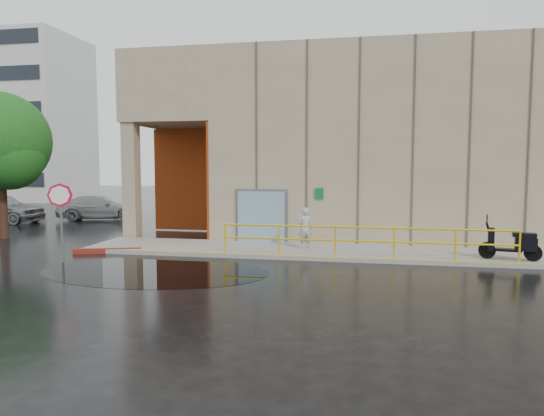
# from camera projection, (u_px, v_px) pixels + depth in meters

# --- Properties ---
(ground) EXTENTS (120.00, 120.00, 0.00)m
(ground) POSITION_uv_depth(u_px,v_px,m) (211.00, 278.00, 13.68)
(ground) COLOR black
(ground) RESTS_ON ground
(sidewalk) EXTENTS (20.00, 3.00, 0.15)m
(sidewalk) POSITION_uv_depth(u_px,v_px,m) (357.00, 252.00, 17.35)
(sidewalk) COLOR gray
(sidewalk) RESTS_ON ground
(building) EXTENTS (20.00, 10.17, 8.00)m
(building) POSITION_uv_depth(u_px,v_px,m) (383.00, 144.00, 23.13)
(building) COLOR gray
(building) RESTS_ON ground
(guardrail) EXTENTS (9.56, 0.06, 1.03)m
(guardrail) POSITION_uv_depth(u_px,v_px,m) (364.00, 242.00, 15.93)
(guardrail) COLOR #E1BA0B
(guardrail) RESTS_ON sidewalk
(distant_building) EXTENTS (12.00, 8.08, 15.00)m
(distant_building) POSITION_uv_depth(u_px,v_px,m) (17.00, 120.00, 45.59)
(distant_building) COLOR beige
(distant_building) RESTS_ON ground
(person) EXTENTS (0.64, 0.52, 1.50)m
(person) POSITION_uv_depth(u_px,v_px,m) (305.00, 228.00, 17.77)
(person) COLOR #AAABAF
(person) RESTS_ON sidewalk
(scooter) EXTENTS (1.90, 0.93, 1.44)m
(scooter) POSITION_uv_depth(u_px,v_px,m) (511.00, 234.00, 15.52)
(scooter) COLOR black
(scooter) RESTS_ON sidewalk
(stop_sign) EXTENTS (0.63, 0.53, 2.61)m
(stop_sign) POSITION_uv_depth(u_px,v_px,m) (60.00, 205.00, 15.75)
(stop_sign) COLOR slate
(stop_sign) RESTS_ON ground
(red_curb) EXTENTS (2.35, 0.88, 0.18)m
(red_curb) POSITION_uv_depth(u_px,v_px,m) (107.00, 251.00, 17.62)
(red_curb) COLOR maroon
(red_curb) RESTS_ON ground
(puddle) EXTENTS (7.00, 4.31, 0.01)m
(puddle) POSITION_uv_depth(u_px,v_px,m) (154.00, 271.00, 14.60)
(puddle) COLOR black
(puddle) RESTS_ON ground
(car_c) EXTENTS (5.23, 3.61, 1.41)m
(car_c) POSITION_uv_depth(u_px,v_px,m) (100.00, 208.00, 28.71)
(car_c) COLOR #A0A2A6
(car_c) RESTS_ON ground
(tree_near) EXTENTS (4.22, 4.22, 6.36)m
(tree_near) POSITION_uv_depth(u_px,v_px,m) (2.00, 145.00, 20.88)
(tree_near) COLOR #311B10
(tree_near) RESTS_ON ground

